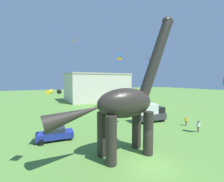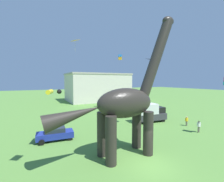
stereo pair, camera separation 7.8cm
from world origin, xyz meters
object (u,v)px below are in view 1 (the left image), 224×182
person_strolling_adult (186,120)px  parked_sedan_left (55,134)px  dinosaur_sculpture (125,103)px  kite_high_right (75,41)px  kite_far_right (120,57)px  kite_mid_right (52,92)px  kite_mid_left (150,59)px  person_photographer (198,125)px  parked_box_truck (149,113)px

person_strolling_adult → parked_sedan_left: bearing=-133.3°
dinosaur_sculpture → kite_high_right: dinosaur_sculpture is taller
kite_far_right → kite_mid_right: bearing=-137.7°
kite_mid_left → kite_high_right: bearing=140.5°
kite_mid_right → kite_far_right: (17.43, 15.86, 6.80)m
kite_mid_left → dinosaur_sculpture: bearing=-144.4°
person_photographer → kite_high_right: size_ratio=0.89×
parked_sedan_left → kite_high_right: kite_high_right is taller
person_photographer → kite_far_right: 22.98m
dinosaur_sculpture → kite_mid_right: size_ratio=8.12×
parked_sedan_left → kite_far_right: (16.91, 13.47, 12.02)m
person_photographer → kite_mid_left: 11.53m
parked_sedan_left → parked_box_truck: 15.73m
parked_box_truck → person_strolling_adult: (3.66, -4.51, -0.73)m
kite_mid_left → parked_sedan_left: bearing=174.3°
parked_sedan_left → person_photographer: 19.08m
parked_sedan_left → kite_mid_left: 16.49m
dinosaur_sculpture → kite_high_right: (-1.28, 13.25, 8.62)m
dinosaur_sculpture → parked_sedan_left: (-5.45, 7.02, -4.26)m
parked_box_truck → kite_high_right: (-11.50, 5.08, 12.04)m
dinosaur_sculpture → kite_high_right: 15.87m
person_strolling_adult → person_photographer: size_ratio=0.91×
person_strolling_adult → kite_high_right: kite_high_right is taller
person_strolling_adult → kite_mid_right: 20.51m
person_photographer → kite_high_right: 22.55m
parked_sedan_left → kite_high_right: (4.17, 6.24, 12.89)m
parked_sedan_left → kite_mid_right: (-0.52, -2.39, 5.22)m
kite_high_right → person_strolling_adult: bearing=-32.3°
parked_sedan_left → person_photographer: bearing=-14.0°
dinosaur_sculpture → parked_box_truck: 13.52m
parked_sedan_left → kite_far_right: bearing=43.5°
dinosaur_sculpture → person_photographer: size_ratio=8.48×
parked_box_truck → person_strolling_adult: bearing=-44.3°
dinosaur_sculpture → kite_far_right: 24.72m
person_strolling_adult → kite_mid_left: bearing=-142.1°
person_strolling_adult → kite_far_right: 20.75m
parked_sedan_left → person_photographer: (18.04, -6.20, 0.20)m
person_photographer → kite_mid_right: (-18.56, 3.81, 5.03)m
parked_box_truck → kite_mid_left: 9.34m
dinosaur_sculpture → kite_far_right: bearing=72.1°
parked_sedan_left → parked_box_truck: bearing=9.2°
parked_box_truck → person_strolling_adult: size_ratio=3.84×
dinosaur_sculpture → parked_sedan_left: size_ratio=3.23×
parked_sedan_left → kite_far_right: 24.74m
kite_mid_right → kite_high_right: bearing=61.5°
parked_box_truck → person_strolling_adult: 5.85m
person_photographer → kite_mid_left: kite_mid_left is taller
kite_mid_right → person_photographer: bearing=-11.6°
kite_high_right → kite_mid_right: (-4.69, -8.63, -7.66)m
kite_mid_left → kite_mid_right: (-13.90, -1.05, -4.33)m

